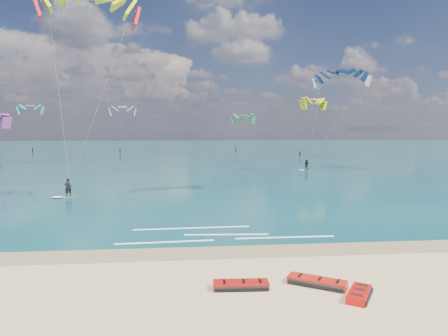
% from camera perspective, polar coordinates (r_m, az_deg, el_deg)
% --- Properties ---
extents(ground, '(320.00, 320.00, 0.00)m').
position_cam_1_polar(ground, '(57.81, -5.73, -0.84)').
color(ground, tan).
rests_on(ground, ground).
extents(wet_sand_strip, '(320.00, 2.40, 0.01)m').
position_cam_1_polar(wet_sand_strip, '(21.45, -6.20, -12.00)').
color(wet_sand_strip, brown).
rests_on(wet_sand_strip, ground).
extents(sea, '(320.00, 200.00, 0.04)m').
position_cam_1_polar(sea, '(121.61, -5.59, 2.56)').
color(sea, '#0B3A3D').
rests_on(sea, ground).
extents(packed_kite_left, '(2.48, 1.10, 0.36)m').
position_cam_1_polar(packed_kite_left, '(16.97, 2.43, -16.85)').
color(packed_kite_left, '#AF0E09').
rests_on(packed_kite_left, ground).
extents(packed_kite_mid, '(2.73, 2.23, 0.37)m').
position_cam_1_polar(packed_kite_mid, '(17.67, 13.13, -16.06)').
color(packed_kite_mid, red).
rests_on(packed_kite_mid, ground).
extents(packed_kite_right, '(1.88, 2.10, 0.37)m').
position_cam_1_polar(packed_kite_right, '(16.93, 18.74, -17.21)').
color(packed_kite_right, red).
rests_on(packed_kite_right, ground).
extents(kitesurfer_main, '(10.58, 8.19, 18.43)m').
position_cam_1_polar(kitesurfer_main, '(36.82, -20.18, 9.91)').
color(kitesurfer_main, gold).
rests_on(kitesurfer_main, sea).
extents(kitesurfer_far, '(9.70, 8.86, 16.08)m').
position_cam_1_polar(kitesurfer_far, '(61.00, 14.12, 7.10)').
color(kitesurfer_far, '#B3C41D').
rests_on(kitesurfer_far, sea).
extents(shoreline_foam, '(12.90, 3.63, 0.01)m').
position_cam_1_polar(shoreline_foam, '(24.68, -1.19, -9.50)').
color(shoreline_foam, white).
rests_on(shoreline_foam, ground).
extents(distant_kites, '(72.18, 35.73, 12.57)m').
position_cam_1_polar(distant_kites, '(94.12, -10.71, 5.01)').
color(distant_kites, yellow).
rests_on(distant_kites, ground).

